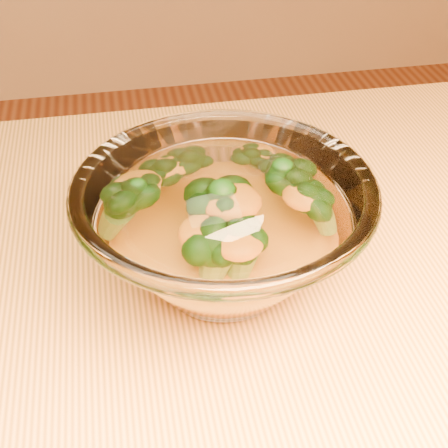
{
  "coord_description": "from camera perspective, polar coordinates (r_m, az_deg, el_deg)",
  "views": [
    {
      "loc": [
        -0.07,
        -0.32,
        1.13
      ],
      "look_at": [
        0.01,
        0.07,
        0.81
      ],
      "focal_mm": 50.0,
      "sensor_mm": 36.0,
      "label": 1
    }
  ],
  "objects": [
    {
      "name": "table",
      "position": [
        0.58,
        0.53,
        -17.0
      ],
      "size": [
        1.2,
        0.8,
        0.75
      ],
      "color": "#D48A3F",
      "rests_on": "ground"
    },
    {
      "name": "cheese_sauce",
      "position": [
        0.53,
        0.0,
        -2.39
      ],
      "size": [
        0.13,
        0.13,
        0.04
      ],
      "primitive_type": "ellipsoid",
      "color": "orange",
      "rests_on": "glass_bowl"
    },
    {
      "name": "broccoli_heap",
      "position": [
        0.51,
        -0.47,
        1.38
      ],
      "size": [
        0.18,
        0.14,
        0.07
      ],
      "color": "black",
      "rests_on": "cheese_sauce"
    },
    {
      "name": "glass_bowl",
      "position": [
        0.52,
        0.0,
        -0.46
      ],
      "size": [
        0.24,
        0.24,
        0.11
      ],
      "color": "white",
      "rests_on": "table"
    }
  ]
}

